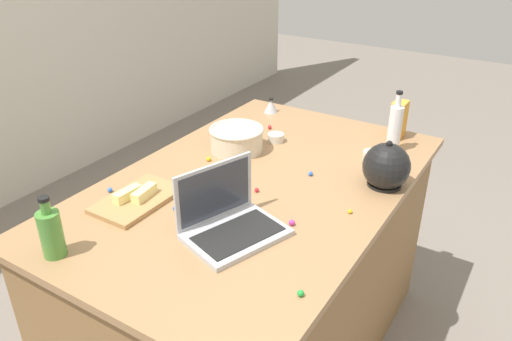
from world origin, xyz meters
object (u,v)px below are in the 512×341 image
object	(u,v)px
laptop	(229,220)
kitchen_timer	(271,106)
ramekin_small	(276,138)
ramekin_medium	(372,156)
bottle_vinegar	(395,127)
candy_bag	(398,120)
mixing_bowl_large	(237,139)
cutting_board	(138,199)
kettle	(386,167)
butter_stick_right	(127,194)
bottle_olive	(51,232)
butter_stick_left	(144,193)

from	to	relation	value
laptop	kitchen_timer	world-z (taller)	laptop
ramekin_small	ramekin_medium	xyz separation A→B (m)	(0.05, -0.44, 0.00)
ramekin_medium	kitchen_timer	world-z (taller)	kitchen_timer
bottle_vinegar	ramekin_medium	distance (m)	0.17
bottle_vinegar	candy_bag	size ratio (longest dim) A/B	1.60
mixing_bowl_large	cutting_board	bearing A→B (deg)	174.10
laptop	kettle	bearing A→B (deg)	-29.43
kettle	butter_stick_right	size ratio (longest dim) A/B	1.94
butter_stick_right	laptop	bearing A→B (deg)	-84.40
laptop	bottle_olive	size ratio (longest dim) A/B	1.79
mixing_bowl_large	kettle	bearing A→B (deg)	-86.96
bottle_olive	ramekin_small	size ratio (longest dim) A/B	2.74
cutting_board	candy_bag	bearing A→B (deg)	-29.49
bottle_olive	kitchen_timer	bearing A→B (deg)	2.53
candy_bag	ramekin_small	bearing A→B (deg)	127.59
bottle_vinegar	butter_stick_left	size ratio (longest dim) A/B	2.47
ramekin_medium	ramekin_small	bearing A→B (deg)	96.57
bottle_olive	bottle_vinegar	bearing A→B (deg)	-26.22
bottle_vinegar	ramekin_medium	xyz separation A→B (m)	(-0.14, 0.04, -0.09)
mixing_bowl_large	ramekin_medium	size ratio (longest dim) A/B	3.11
ramekin_small	kitchen_timer	distance (m)	0.38
kitchen_timer	candy_bag	xyz separation A→B (m)	(0.03, -0.66, 0.05)
butter_stick_right	cutting_board	bearing A→B (deg)	-43.94
cutting_board	ramekin_medium	xyz separation A→B (m)	(0.78, -0.60, 0.01)
laptop	cutting_board	size ratio (longest dim) A/B	1.15
ramekin_medium	butter_stick_left	bearing A→B (deg)	143.03
mixing_bowl_large	bottle_vinegar	xyz separation A→B (m)	(0.36, -0.58, 0.05)
bottle_olive	ramekin_medium	world-z (taller)	bottle_olive
butter_stick_right	kitchen_timer	world-z (taller)	kitchen_timer
bottle_olive	ramekin_small	world-z (taller)	bottle_olive
candy_bag	butter_stick_right	bearing A→B (deg)	150.14
laptop	mixing_bowl_large	world-z (taller)	laptop
kettle	butter_stick_left	distance (m)	0.90
bottle_olive	kitchen_timer	xyz separation A→B (m)	(1.40, 0.06, -0.05)
kettle	butter_stick_right	xyz separation A→B (m)	(-0.61, 0.74, -0.04)
butter_stick_right	candy_bag	size ratio (longest dim) A/B	0.65
bottle_vinegar	kitchen_timer	bearing A→B (deg)	79.62
mixing_bowl_large	butter_stick_right	distance (m)	0.59
laptop	mixing_bowl_large	bearing A→B (deg)	31.73
butter_stick_left	kitchen_timer	world-z (taller)	kitchen_timer
kettle	cutting_board	distance (m)	0.93
kettle	candy_bag	bearing A→B (deg)	12.81
butter_stick_left	kettle	bearing A→B (deg)	-50.19
mixing_bowl_large	cutting_board	xyz separation A→B (m)	(-0.56, 0.06, -0.05)
bottle_olive	kitchen_timer	size ratio (longest dim) A/B	2.64
ramekin_medium	candy_bag	size ratio (longest dim) A/B	0.45
ramekin_medium	kitchen_timer	distance (m)	0.70
bottle_vinegar	butter_stick_right	size ratio (longest dim) A/B	2.47
butter_stick_left	ramekin_medium	distance (m)	0.95
ramekin_medium	kitchen_timer	size ratio (longest dim) A/B	0.99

